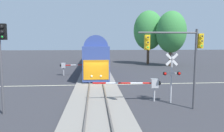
# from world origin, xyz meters

# --- Properties ---
(ground_plane) EXTENTS (220.00, 220.00, 0.00)m
(ground_plane) POSITION_xyz_m (0.00, 0.00, 0.00)
(ground_plane) COLOR #333338
(road_centre_stripe) EXTENTS (44.00, 0.20, 0.01)m
(road_centre_stripe) POSITION_xyz_m (0.00, 0.00, 0.00)
(road_centre_stripe) COLOR beige
(road_centre_stripe) RESTS_ON ground
(railway_track) EXTENTS (4.40, 80.00, 0.32)m
(railway_track) POSITION_xyz_m (0.00, 0.00, 0.10)
(railway_track) COLOR gray
(railway_track) RESTS_ON ground
(commuter_train) EXTENTS (3.04, 38.59, 5.16)m
(commuter_train) POSITION_xyz_m (0.00, 17.64, 2.79)
(commuter_train) COLOR #384C93
(commuter_train) RESTS_ON railway_track
(crossing_gate_near) EXTENTS (5.41, 0.40, 1.80)m
(crossing_gate_near) POSITION_xyz_m (3.98, -6.81, 1.40)
(crossing_gate_near) COLOR #B7B7BC
(crossing_gate_near) RESTS_ON ground
(crossing_signal_mast) EXTENTS (1.36, 0.44, 3.94)m
(crossing_signal_mast) POSITION_xyz_m (5.68, -7.34, 2.41)
(crossing_signal_mast) COLOR #B2B2B7
(crossing_signal_mast) RESTS_ON ground
(crossing_gate_far) EXTENTS (5.65, 0.40, 1.80)m
(crossing_gate_far) POSITION_xyz_m (-3.93, 6.81, 1.40)
(crossing_gate_far) COLOR #B7B7BC
(crossing_gate_far) RESTS_ON ground
(traffic_signal_near_left) EXTENTS (0.53, 0.38, 6.10)m
(traffic_signal_near_left) POSITION_xyz_m (-5.96, -8.94, 4.07)
(traffic_signal_near_left) COLOR #4C4C51
(traffic_signal_near_left) RESTS_ON ground
(traffic_signal_near_right) EXTENTS (4.44, 0.38, 5.54)m
(traffic_signal_near_right) POSITION_xyz_m (5.59, -8.96, 4.17)
(traffic_signal_near_right) COLOR #4C4C51
(traffic_signal_near_right) RESTS_ON ground
(oak_far_right) EXTENTS (6.33, 6.33, 11.45)m
(oak_far_right) POSITION_xyz_m (11.43, 21.46, 7.25)
(oak_far_right) COLOR #4C3828
(oak_far_right) RESTS_ON ground
(maple_right_background) EXTENTS (5.85, 5.85, 10.81)m
(maple_right_background) POSITION_xyz_m (14.88, 17.29, 6.71)
(maple_right_background) COLOR brown
(maple_right_background) RESTS_ON ground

